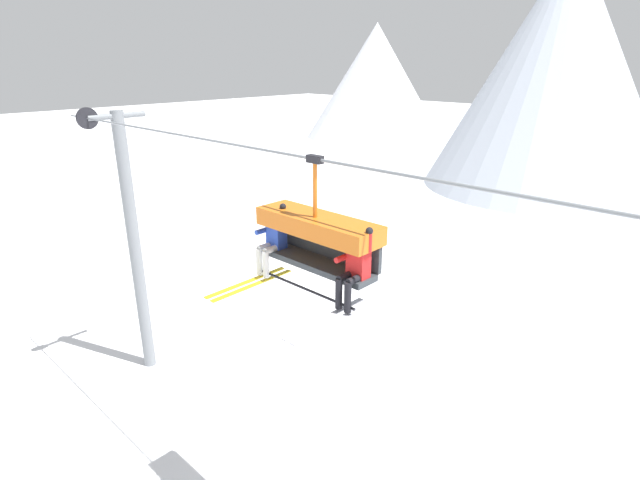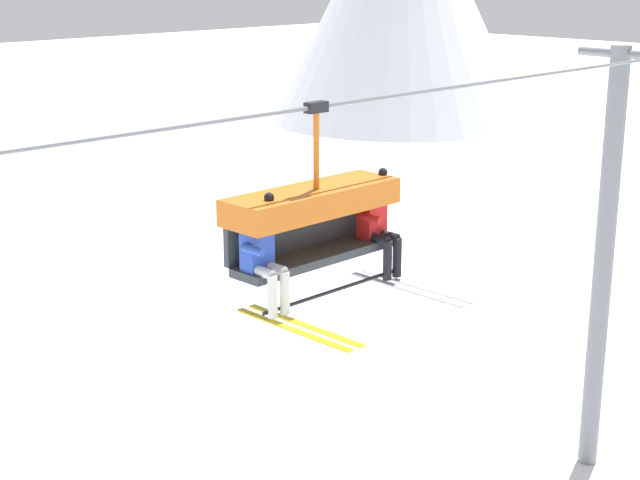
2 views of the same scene
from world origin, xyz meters
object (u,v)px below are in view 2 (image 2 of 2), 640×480
at_px(chairlift_chair, 312,213).
at_px(skier_blue, 265,256).
at_px(lift_tower_far, 605,254).
at_px(skier_red, 379,225).

relative_size(chairlift_chair, skier_blue, 1.34).
xyz_separation_m(lift_tower_far, skier_blue, (-9.11, -0.92, 2.12)).
distance_m(lift_tower_far, skier_blue, 9.40).
xyz_separation_m(chairlift_chair, skier_blue, (-0.92, -0.21, -0.27)).
bearing_deg(lift_tower_far, chairlift_chair, -175.06).
bearing_deg(chairlift_chair, skier_blue, -166.88).
distance_m(lift_tower_far, chairlift_chair, 8.57).
bearing_deg(skier_blue, lift_tower_far, 5.78).
height_order(chairlift_chair, skier_blue, chairlift_chair).
bearing_deg(skier_red, lift_tower_far, 7.23).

